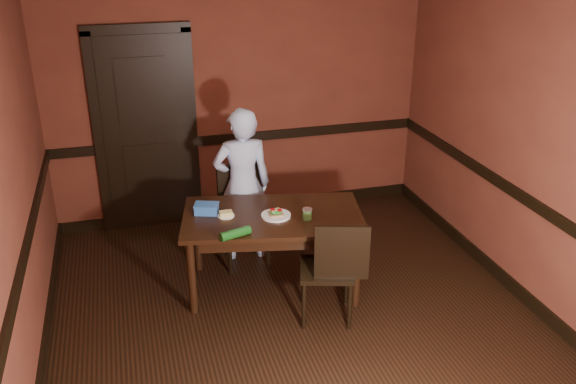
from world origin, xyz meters
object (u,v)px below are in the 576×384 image
dining_table (273,251)px  food_tub (207,209)px  person (243,185)px  chair_near (327,268)px  sauce_jar (307,214)px  chair_far (242,217)px  cheese_saucer (226,214)px  sandwich_plate (276,214)px

dining_table → food_tub: (-0.54, 0.18, 0.41)m
dining_table → person: 0.76m
chair_near → food_tub: bearing=-23.9°
food_tub → person: bearing=66.4°
sauce_jar → chair_near: bearing=-82.7°
dining_table → chair_near: size_ratio=1.68×
person → chair_far: bearing=70.4°
chair_far → cheese_saucer: bearing=-124.1°
dining_table → person: person is taller
dining_table → chair_far: (-0.17, 0.53, 0.11)m
sandwich_plate → chair_far: bearing=108.4°
sauce_jar → cheese_saucer: 0.70m
sandwich_plate → sauce_jar: (0.24, -0.12, 0.03)m
sandwich_plate → person: bearing=102.6°
sandwich_plate → cheese_saucer: 0.43m
chair_near → sauce_jar: bearing=-66.1°
cheese_saucer → sauce_jar: bearing=-20.1°
food_tub → cheese_saucer: bearing=-16.7°
sandwich_plate → cheese_saucer: (-0.41, 0.12, 0.00)m
sauce_jar → food_tub: size_ratio=0.40×
chair_near → sauce_jar: (-0.05, 0.38, 0.31)m
chair_far → person: person is taller
person → cheese_saucer: size_ratio=10.37×
person → sauce_jar: size_ratio=15.56×
chair_far → person: (0.04, 0.10, 0.28)m
person → food_tub: person is taller
sandwich_plate → food_tub: (-0.56, 0.22, 0.03)m
chair_near → sandwich_plate: chair_near is taller
sauce_jar → cheese_saucer: sauce_jar is taller
dining_table → sauce_jar: sauce_jar is taller
food_tub → chair_near: bearing=-21.8°
cheese_saucer → food_tub: bearing=144.6°
cheese_saucer → chair_near: bearing=-41.5°
chair_near → dining_table: bearing=-43.8°
sandwich_plate → cheese_saucer: sandwich_plate is taller
dining_table → sandwich_plate: size_ratio=6.03×
person → cheese_saucer: 0.62m
cheese_saucer → dining_table: bearing=-10.9°
dining_table → sauce_jar: size_ratio=15.88×
person → cheese_saucer: person is taller
sauce_jar → dining_table: bearing=147.9°
sauce_jar → chair_far: bearing=121.8°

